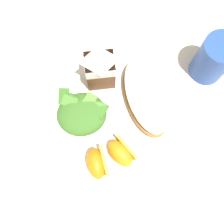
% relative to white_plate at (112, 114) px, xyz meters
% --- Properties ---
extents(ground, '(3.00, 3.00, 0.00)m').
position_rel_white_plate_xyz_m(ground, '(0.00, 0.00, -0.01)').
color(ground, beige).
extents(white_plate, '(0.28, 0.28, 0.02)m').
position_rel_white_plate_xyz_m(white_plate, '(0.00, 0.00, 0.00)').
color(white_plate, white).
rests_on(white_plate, ground).
extents(cheesy_pizza_bread, '(0.11, 0.18, 0.04)m').
position_rel_white_plate_xyz_m(cheesy_pizza_bread, '(0.07, 0.02, 0.03)').
color(cheesy_pizza_bread, '#A87038').
rests_on(cheesy_pizza_bread, white_plate).
extents(green_salad_pile, '(0.11, 0.10, 0.05)m').
position_rel_white_plate_xyz_m(green_salad_pile, '(-0.06, 0.00, 0.03)').
color(green_salad_pile, '#3D7028').
rests_on(green_salad_pile, white_plate).
extents(milk_carton, '(0.06, 0.04, 0.11)m').
position_rel_white_plate_xyz_m(milk_carton, '(-0.01, 0.08, 0.07)').
color(milk_carton, brown).
rests_on(milk_carton, white_plate).
extents(orange_wedge_front, '(0.04, 0.06, 0.04)m').
position_rel_white_plate_xyz_m(orange_wedge_front, '(-0.04, -0.10, 0.03)').
color(orange_wedge_front, orange).
rests_on(orange_wedge_front, white_plate).
extents(orange_wedge_middle, '(0.06, 0.07, 0.04)m').
position_rel_white_plate_xyz_m(orange_wedge_middle, '(0.01, -0.09, 0.03)').
color(orange_wedge_middle, orange).
rests_on(orange_wedge_middle, white_plate).
extents(paper_napkin, '(0.14, 0.14, 0.00)m').
position_rel_white_plate_xyz_m(paper_napkin, '(-0.24, -0.02, -0.01)').
color(paper_napkin, white).
rests_on(paper_napkin, ground).
extents(drinking_blue_cup, '(0.07, 0.07, 0.11)m').
position_rel_white_plate_xyz_m(drinking_blue_cup, '(0.22, 0.08, 0.05)').
color(drinking_blue_cup, '#284CA3').
rests_on(drinking_blue_cup, ground).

